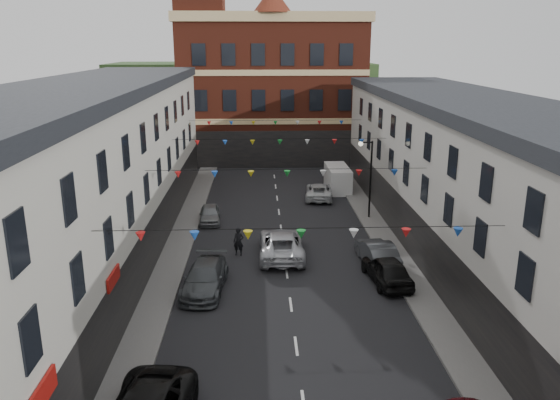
{
  "coord_description": "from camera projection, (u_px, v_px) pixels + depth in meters",
  "views": [
    {
      "loc": [
        -1.57,
        -25.35,
        12.88
      ],
      "look_at": [
        -0.27,
        7.04,
        3.57
      ],
      "focal_mm": 35.0,
      "sensor_mm": 36.0,
      "label": 1
    }
  ],
  "objects": [
    {
      "name": "ground",
      "position": [
        291.0,
        305.0,
        27.96
      ],
      "size": [
        160.0,
        160.0,
        0.0
      ],
      "primitive_type": "plane",
      "color": "black",
      "rests_on": "ground"
    },
    {
      "name": "pavement_left",
      "position": [
        162.0,
        289.0,
        29.6
      ],
      "size": [
        1.8,
        64.0,
        0.15
      ],
      "primitive_type": "cube",
      "color": "#605E5B",
      "rests_on": "ground"
    },
    {
      "name": "pavement_right",
      "position": [
        413.0,
        284.0,
        30.13
      ],
      "size": [
        1.8,
        64.0,
        0.15
      ],
      "primitive_type": "cube",
      "color": "#605E5B",
      "rests_on": "ground"
    },
    {
      "name": "terrace_left",
      "position": [
        53.0,
        202.0,
        26.99
      ],
      "size": [
        8.4,
        56.0,
        10.7
      ],
      "color": "beige",
      "rests_on": "ground"
    },
    {
      "name": "terrace_right",
      "position": [
        519.0,
        206.0,
        28.04
      ],
      "size": [
        8.4,
        56.0,
        9.7
      ],
      "color": "#B3B0A8",
      "rests_on": "ground"
    },
    {
      "name": "civic_building",
      "position": [
        272.0,
        87.0,
        62.15
      ],
      "size": [
        20.6,
        13.3,
        18.5
      ],
      "color": "maroon",
      "rests_on": "ground"
    },
    {
      "name": "clock_tower",
      "position": [
        201.0,
        23.0,
        57.16
      ],
      "size": [
        5.6,
        5.6,
        30.0
      ],
      "color": "maroon",
      "rests_on": "ground"
    },
    {
      "name": "distant_hill",
      "position": [
        242.0,
        95.0,
        85.96
      ],
      "size": [
        40.0,
        14.0,
        10.0
      ],
      "primitive_type": "cube",
      "color": "#2A4D24",
      "rests_on": "ground"
    },
    {
      "name": "street_lamp",
      "position": [
        368.0,
        169.0,
        40.58
      ],
      "size": [
        1.1,
        0.36,
        6.0
      ],
      "color": "black",
      "rests_on": "ground"
    },
    {
      "name": "car_left_d",
      "position": [
        205.0,
        278.0,
        29.34
      ],
      "size": [
        2.51,
        5.3,
        1.49
      ],
      "primitive_type": "imported",
      "rotation": [
        0.0,
        0.0,
        -0.08
      ],
      "color": "#43474B",
      "rests_on": "ground"
    },
    {
      "name": "car_left_e",
      "position": [
        210.0,
        214.0,
        40.69
      ],
      "size": [
        1.75,
        3.82,
        1.27
      ],
      "primitive_type": "imported",
      "rotation": [
        0.0,
        0.0,
        0.07
      ],
      "color": "gray",
      "rests_on": "ground"
    },
    {
      "name": "car_right_d",
      "position": [
        387.0,
        270.0,
        30.31
      ],
      "size": [
        2.37,
        4.77,
        1.56
      ],
      "primitive_type": "imported",
      "rotation": [
        0.0,
        0.0,
        3.26
      ],
      "color": "black",
      "rests_on": "ground"
    },
    {
      "name": "car_right_e",
      "position": [
        377.0,
        253.0,
        32.8
      ],
      "size": [
        2.05,
        4.79,
        1.54
      ],
      "primitive_type": "imported",
      "rotation": [
        0.0,
        0.0,
        3.23
      ],
      "color": "#44474B",
      "rests_on": "ground"
    },
    {
      "name": "car_right_f",
      "position": [
        319.0,
        191.0,
        46.86
      ],
      "size": [
        2.77,
        5.06,
        1.34
      ],
      "primitive_type": "imported",
      "rotation": [
        0.0,
        0.0,
        3.03
      ],
      "color": "silver",
      "rests_on": "ground"
    },
    {
      "name": "moving_car",
      "position": [
        282.0,
        244.0,
        34.13
      ],
      "size": [
        2.82,
        5.96,
        1.65
      ],
      "primitive_type": "imported",
      "rotation": [
        0.0,
        0.0,
        3.13
      ],
      "color": "silver",
      "rests_on": "ground"
    },
    {
      "name": "white_van",
      "position": [
        338.0,
        178.0,
        49.56
      ],
      "size": [
        1.96,
        4.93,
        2.17
      ],
      "primitive_type": "cube",
      "rotation": [
        0.0,
        0.0,
        0.02
      ],
      "color": "silver",
      "rests_on": "ground"
    },
    {
      "name": "pedestrian",
      "position": [
        239.0,
        242.0,
        34.26
      ],
      "size": [
        0.73,
        0.55,
        1.81
      ],
      "primitive_type": "imported",
      "rotation": [
        0.0,
        0.0,
        -0.19
      ],
      "color": "black",
      "rests_on": "ground"
    }
  ]
}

